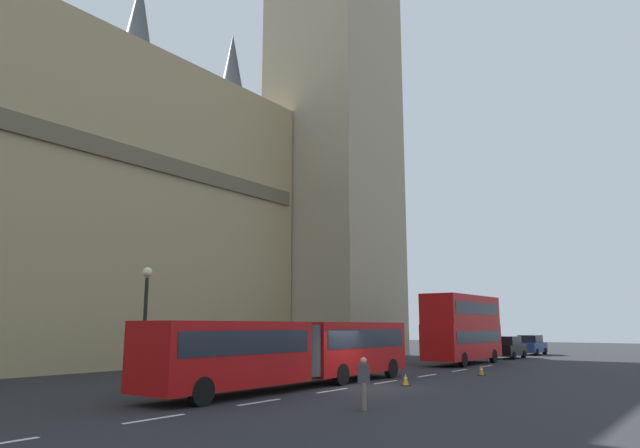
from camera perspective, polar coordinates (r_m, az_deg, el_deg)
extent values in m
plane|color=#262628|center=(26.77, 3.83, -16.06)|extent=(160.00, 160.00, 0.00)
cube|color=silver|center=(18.40, -16.33, -18.34)|extent=(2.20, 0.16, 0.01)
cube|color=silver|center=(21.52, -6.13, -17.44)|extent=(2.20, 0.16, 0.01)
cube|color=silver|center=(25.10, 1.25, -16.45)|extent=(2.20, 0.16, 0.01)
cube|color=silver|center=(28.97, 6.67, -15.56)|extent=(2.20, 0.16, 0.01)
cube|color=silver|center=(33.02, 10.76, -14.79)|extent=(2.20, 0.16, 0.01)
cube|color=silver|center=(37.21, 13.92, -14.14)|extent=(2.20, 0.16, 0.01)
cube|color=silver|center=(41.48, 16.42, -13.59)|extent=(2.20, 0.16, 0.01)
cube|color=tan|center=(59.43, 1.36, 16.28)|extent=(10.11, 10.11, 58.51)
cone|color=#474C51|center=(47.53, -17.82, 19.11)|extent=(2.40, 2.40, 6.70)
cone|color=#474C51|center=(53.11, -8.85, 15.30)|extent=(2.40, 2.40, 6.45)
cube|color=#B20F0F|center=(29.61, 2.82, -12.30)|extent=(7.66, 2.50, 2.50)
cube|color=#1E232D|center=(29.60, 2.81, -11.43)|extent=(7.05, 2.54, 0.90)
cube|color=#B20F0F|center=(22.96, -9.34, -12.78)|extent=(7.66, 2.50, 2.50)
cube|color=#1E232D|center=(22.95, -9.31, -11.66)|extent=(7.05, 2.54, 0.90)
cylinder|color=#3F3F3F|center=(26.15, -2.48, -12.58)|extent=(2.38, 2.38, 2.25)
cylinder|color=black|center=(31.18, 7.19, -14.25)|extent=(1.00, 0.30, 1.00)
cylinder|color=black|center=(27.15, 2.13, -14.93)|extent=(1.00, 0.30, 1.00)
cylinder|color=black|center=(20.66, -11.88, -16.20)|extent=(1.00, 0.30, 1.00)
cube|color=#B20F0F|center=(43.10, 14.25, -11.43)|extent=(9.13, 2.50, 2.40)
cube|color=#1E232D|center=(43.09, 14.23, -10.96)|extent=(8.21, 2.54, 0.84)
cube|color=#B20F0F|center=(43.10, 14.11, -8.44)|extent=(8.94, 2.50, 2.10)
cube|color=#1E232D|center=(43.11, 14.11, -8.31)|extent=(8.21, 2.54, 0.84)
cylinder|color=black|center=(45.47, 17.08, -12.60)|extent=(1.00, 0.30, 1.00)
cylinder|color=black|center=(40.02, 14.23, -13.12)|extent=(1.00, 0.30, 1.00)
cube|color=black|center=(51.78, 18.48, -11.97)|extent=(4.40, 1.80, 0.90)
cube|color=black|center=(51.57, 18.36, -11.09)|extent=(2.46, 1.66, 0.70)
cylinder|color=black|center=(52.90, 19.84, -12.25)|extent=(0.64, 0.30, 0.64)
cylinder|color=black|center=(50.21, 18.90, -12.45)|extent=(0.64, 0.30, 0.64)
cube|color=navy|center=(58.98, 20.56, -11.57)|extent=(4.40, 1.80, 0.90)
cube|color=black|center=(58.77, 20.46, -10.80)|extent=(2.46, 1.66, 0.70)
cylinder|color=black|center=(60.14, 21.72, -11.82)|extent=(0.64, 0.30, 0.64)
cylinder|color=black|center=(57.42, 20.99, -11.98)|extent=(0.64, 0.30, 0.64)
cube|color=black|center=(27.40, 8.65, -15.80)|extent=(0.36, 0.36, 0.03)
cone|color=orange|center=(27.37, 8.63, -15.19)|extent=(0.28, 0.28, 0.55)
cylinder|color=white|center=(27.37, 8.63, -15.14)|extent=(0.17, 0.17, 0.08)
cube|color=black|center=(33.82, 15.98, -14.45)|extent=(0.36, 0.36, 0.03)
cone|color=orange|center=(33.80, 15.96, -13.96)|extent=(0.28, 0.28, 0.55)
cylinder|color=white|center=(33.79, 15.95, -13.91)|extent=(0.17, 0.17, 0.08)
cylinder|color=black|center=(26.11, -17.59, -15.43)|extent=(0.32, 0.32, 0.30)
cylinder|color=black|center=(25.98, -17.32, -10.50)|extent=(0.16, 0.16, 4.80)
sphere|color=beige|center=(26.08, -17.01, -4.67)|extent=(0.44, 0.44, 0.44)
cylinder|color=#726651|center=(19.45, 4.46, -16.98)|extent=(0.16, 0.16, 0.86)
cylinder|color=#726651|center=(19.65, 4.45, -16.91)|extent=(0.16, 0.16, 0.86)
cube|color=#3F3F47|center=(19.47, 4.42, -14.81)|extent=(0.42, 0.47, 0.60)
sphere|color=tan|center=(19.45, 4.41, -13.58)|extent=(0.22, 0.22, 0.22)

